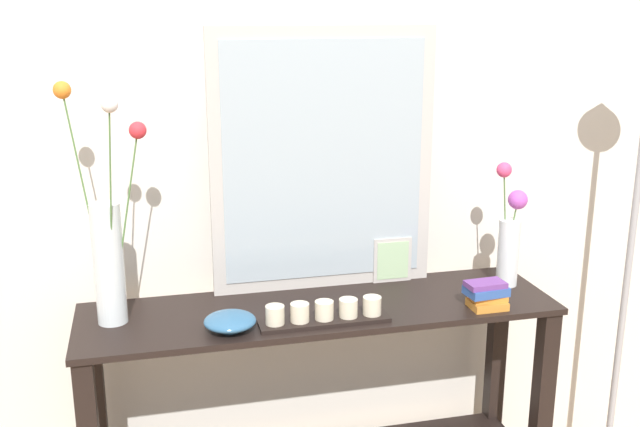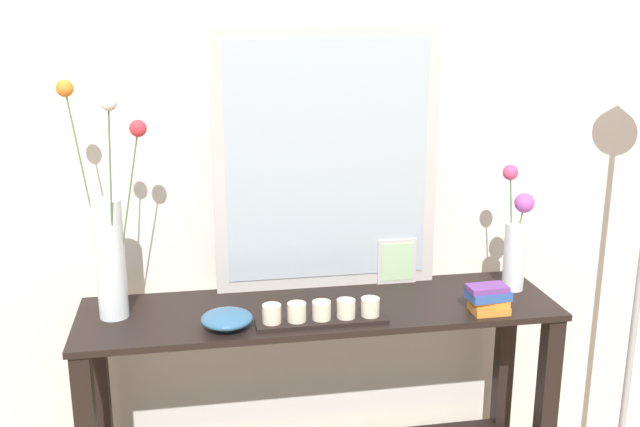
{
  "view_description": "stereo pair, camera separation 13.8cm",
  "coord_description": "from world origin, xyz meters",
  "px_view_note": "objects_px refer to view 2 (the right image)",
  "views": [
    {
      "loc": [
        -0.51,
        -2.11,
        1.71
      ],
      "look_at": [
        0.0,
        0.0,
        1.11
      ],
      "focal_mm": 41.74,
      "sensor_mm": 36.0,
      "label": 1
    },
    {
      "loc": [
        -0.38,
        -2.13,
        1.71
      ],
      "look_at": [
        0.0,
        0.0,
        1.11
      ],
      "focal_mm": 41.74,
      "sensor_mm": 36.0,
      "label": 2
    }
  ],
  "objects_px": {
    "tall_vase_left": "(110,244)",
    "candle_tray": "(322,314)",
    "vase_right": "(516,241)",
    "book_stack": "(488,298)",
    "console_table": "(320,395)",
    "decorative_bowl": "(227,319)",
    "mirror_leaning": "(327,162)",
    "picture_frame_small": "(397,261)"
  },
  "relations": [
    {
      "from": "book_stack",
      "to": "vase_right",
      "type": "bearing_deg",
      "value": 47.0
    },
    {
      "from": "mirror_leaning",
      "to": "vase_right",
      "type": "height_order",
      "value": "mirror_leaning"
    },
    {
      "from": "console_table",
      "to": "decorative_bowl",
      "type": "height_order",
      "value": "decorative_bowl"
    },
    {
      "from": "mirror_leaning",
      "to": "decorative_bowl",
      "type": "height_order",
      "value": "mirror_leaning"
    },
    {
      "from": "console_table",
      "to": "candle_tray",
      "type": "distance_m",
      "value": 0.36
    },
    {
      "from": "mirror_leaning",
      "to": "vase_right",
      "type": "bearing_deg",
      "value": -12.86
    },
    {
      "from": "console_table",
      "to": "tall_vase_left",
      "type": "xyz_separation_m",
      "value": [
        -0.62,
        0.02,
        0.54
      ]
    },
    {
      "from": "decorative_bowl",
      "to": "tall_vase_left",
      "type": "bearing_deg",
      "value": 156.87
    },
    {
      "from": "console_table",
      "to": "mirror_leaning",
      "type": "relative_size",
      "value": 1.75
    },
    {
      "from": "vase_right",
      "to": "mirror_leaning",
      "type": "bearing_deg",
      "value": 167.14
    },
    {
      "from": "mirror_leaning",
      "to": "decorative_bowl",
      "type": "xyz_separation_m",
      "value": [
        -0.35,
        -0.29,
        -0.4
      ]
    },
    {
      "from": "vase_right",
      "to": "tall_vase_left",
      "type": "bearing_deg",
      "value": -179.55
    },
    {
      "from": "console_table",
      "to": "book_stack",
      "type": "bearing_deg",
      "value": -14.63
    },
    {
      "from": "decorative_bowl",
      "to": "book_stack",
      "type": "bearing_deg",
      "value": -1.08
    },
    {
      "from": "tall_vase_left",
      "to": "decorative_bowl",
      "type": "relative_size",
      "value": 4.69
    },
    {
      "from": "mirror_leaning",
      "to": "tall_vase_left",
      "type": "distance_m",
      "value": 0.72
    },
    {
      "from": "tall_vase_left",
      "to": "candle_tray",
      "type": "xyz_separation_m",
      "value": [
        0.61,
        -0.15,
        -0.2
      ]
    },
    {
      "from": "mirror_leaning",
      "to": "candle_tray",
      "type": "bearing_deg",
      "value": -103.43
    },
    {
      "from": "picture_frame_small",
      "to": "decorative_bowl",
      "type": "height_order",
      "value": "picture_frame_small"
    },
    {
      "from": "decorative_bowl",
      "to": "vase_right",
      "type": "bearing_deg",
      "value": 8.99
    },
    {
      "from": "vase_right",
      "to": "picture_frame_small",
      "type": "bearing_deg",
      "value": 161.47
    },
    {
      "from": "tall_vase_left",
      "to": "picture_frame_small",
      "type": "xyz_separation_m",
      "value": [
        0.92,
        0.13,
        -0.15
      ]
    },
    {
      "from": "console_table",
      "to": "vase_right",
      "type": "distance_m",
      "value": 0.81
    },
    {
      "from": "tall_vase_left",
      "to": "vase_right",
      "type": "xyz_separation_m",
      "value": [
        1.28,
        0.01,
        -0.06
      ]
    },
    {
      "from": "book_stack",
      "to": "tall_vase_left",
      "type": "bearing_deg",
      "value": 172.13
    },
    {
      "from": "picture_frame_small",
      "to": "decorative_bowl",
      "type": "distance_m",
      "value": 0.65
    },
    {
      "from": "vase_right",
      "to": "picture_frame_small",
      "type": "distance_m",
      "value": 0.4
    },
    {
      "from": "console_table",
      "to": "tall_vase_left",
      "type": "distance_m",
      "value": 0.83
    },
    {
      "from": "vase_right",
      "to": "book_stack",
      "type": "relative_size",
      "value": 3.16
    },
    {
      "from": "tall_vase_left",
      "to": "vase_right",
      "type": "distance_m",
      "value": 1.28
    },
    {
      "from": "vase_right",
      "to": "decorative_bowl",
      "type": "relative_size",
      "value": 2.77
    },
    {
      "from": "tall_vase_left",
      "to": "picture_frame_small",
      "type": "relative_size",
      "value": 4.62
    },
    {
      "from": "tall_vase_left",
      "to": "candle_tray",
      "type": "height_order",
      "value": "tall_vase_left"
    },
    {
      "from": "candle_tray",
      "to": "tall_vase_left",
      "type": "bearing_deg",
      "value": 166.18
    },
    {
      "from": "mirror_leaning",
      "to": "tall_vase_left",
      "type": "height_order",
      "value": "mirror_leaning"
    },
    {
      "from": "book_stack",
      "to": "console_table",
      "type": "bearing_deg",
      "value": 165.37
    },
    {
      "from": "vase_right",
      "to": "picture_frame_small",
      "type": "height_order",
      "value": "vase_right"
    },
    {
      "from": "candle_tray",
      "to": "book_stack",
      "type": "bearing_deg",
      "value": -0.67
    },
    {
      "from": "mirror_leaning",
      "to": "tall_vase_left",
      "type": "xyz_separation_m",
      "value": [
        -0.68,
        -0.15,
        -0.19
      ]
    },
    {
      "from": "candle_tray",
      "to": "decorative_bowl",
      "type": "height_order",
      "value": "candle_tray"
    },
    {
      "from": "decorative_bowl",
      "to": "candle_tray",
      "type": "bearing_deg",
      "value": -1.83
    },
    {
      "from": "tall_vase_left",
      "to": "book_stack",
      "type": "height_order",
      "value": "tall_vase_left"
    }
  ]
}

